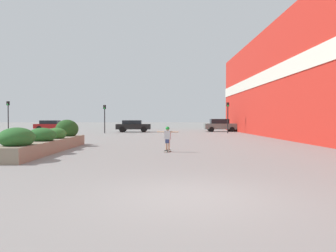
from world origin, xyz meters
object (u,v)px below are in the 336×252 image
car_center_left (133,126)px  car_rightmost (220,125)px  traffic_light_far_left (8,112)px  skateboard (168,151)px  traffic_light_left (105,114)px  car_leftmost (51,125)px  traffic_light_right (228,112)px  car_center_right (296,125)px  skateboarder (168,136)px

car_center_left → car_rightmost: car_rightmost is taller
car_rightmost → traffic_light_far_left: bearing=-79.3°
skateboard → car_center_left: 24.62m
traffic_light_left → traffic_light_far_left: bearing=-178.1°
car_center_left → traffic_light_left: bearing=-43.8°
car_leftmost → traffic_light_right: 23.83m
traffic_light_far_left → skateboard: bearing=-50.0°
car_center_left → traffic_light_left: 4.51m
car_leftmost → traffic_light_right: bearing=71.0°
traffic_light_far_left → car_center_left: bearing=14.2°
traffic_light_left → car_center_right: bearing=16.7°
car_rightmost → traffic_light_left: (-13.91, -4.30, 1.37)m
skateboard → car_rightmost: car_rightmost is taller
car_leftmost → traffic_light_left: traffic_light_left is taller
car_rightmost → traffic_light_far_left: traffic_light_far_left is taller
skateboard → car_center_right: size_ratio=0.14×
car_leftmost → car_rightmost: bearing=82.3°
skateboard → skateboarder: (0.00, 0.00, 0.72)m
skateboarder → traffic_light_far_left: 27.28m
traffic_light_left → traffic_light_right: (13.92, -0.42, 0.17)m
traffic_light_right → traffic_light_far_left: bearing=179.9°
skateboarder → car_center_left: (-3.87, 24.31, -0.01)m
skateboard → car_leftmost: 32.44m
car_rightmost → traffic_light_left: size_ratio=1.29×
car_center_left → skateboard: bearing=9.0°
skateboarder → traffic_light_far_left: (-17.51, 20.86, 1.64)m
traffic_light_left → traffic_light_far_left: traffic_light_far_left is taller
car_leftmost → traffic_light_left: size_ratio=1.32×
skateboarder → car_center_right: (18.05, 28.69, 0.03)m
skateboard → traffic_light_far_left: bearing=148.2°
traffic_light_right → skateboard: bearing=-108.8°
car_center_right → traffic_light_left: traffic_light_left is taller
car_center_left → car_rightmost: 11.02m
car_rightmost → traffic_light_far_left: (-24.60, -4.66, 1.61)m
skateboard → car_center_left: (-3.87, 24.31, 0.71)m
skateboard → car_center_right: (18.05, 28.69, 0.76)m
skateboard → traffic_light_far_left: traffic_light_far_left is taller
skateboarder → car_center_right: size_ratio=0.26×
traffic_light_left → skateboard: bearing=-72.2°
car_rightmost → traffic_light_right: size_ratio=1.18×
car_center_left → traffic_light_right: size_ratio=1.20×
skateboarder → car_center_left: size_ratio=0.28×
car_center_right → traffic_light_left: (-24.88, -7.48, 1.38)m
skateboarder → car_rightmost: size_ratio=0.28×
car_center_right → car_leftmost: bearing=90.2°
skateboarder → traffic_light_left: (-6.83, 21.22, 1.41)m
car_leftmost → traffic_light_right: traffic_light_right is taller
car_rightmost → traffic_light_right: traffic_light_right is taller
traffic_light_left → traffic_light_far_left: size_ratio=0.89×
car_center_left → car_center_right: size_ratio=0.95×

